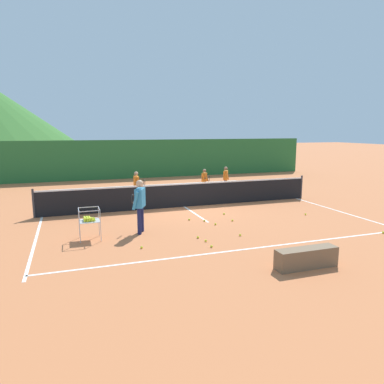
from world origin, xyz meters
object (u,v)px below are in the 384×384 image
Objects in this scene: tennis_ball_5 at (198,237)px; tennis_ball_10 at (383,232)px; student_2 at (226,177)px; tennis_ball_3 at (232,220)px; tennis_ball_7 at (206,241)px; courtside_bench at (306,258)px; instructor at (140,201)px; tennis_ball_9 at (204,221)px; ball_cart at (89,219)px; tennis_ball_11 at (189,219)px; tennis_ball_0 at (142,247)px; student_0 at (137,183)px; tennis_ball_2 at (215,224)px; student_1 at (205,179)px; tennis_ball_8 at (240,235)px; tennis_net at (184,195)px; tennis_ball_1 at (306,214)px; tennis_ball_4 at (212,246)px; tennis_ball_6 at (224,214)px.

tennis_ball_5 and tennis_ball_10 have the same top height.
student_2 is 5.73m from tennis_ball_3.
courtside_bench is (1.48, -2.52, 0.20)m from tennis_ball_7.
instructor reaches higher than tennis_ball_9.
ball_cart is 13.22× the size of tennis_ball_5.
instructor is at bearing -133.94° from student_2.
tennis_ball_3 and tennis_ball_11 have the same top height.
tennis_ball_0 is 1.00× the size of tennis_ball_11.
student_0 is 5.15m from tennis_ball_2.
student_1 is 9.79m from courtside_bench.
tennis_net is at bearing 93.96° from tennis_ball_8.
tennis_ball_1 and tennis_ball_3 have the same top height.
student_1 reaches higher than tennis_ball_0.
tennis_net is at bearing 106.93° from tennis_ball_3.
tennis_ball_0 is 3.33m from tennis_ball_9.
tennis_ball_11 is (1.89, 0.93, -0.94)m from instructor.
tennis_ball_4 is at bearing -116.98° from student_2.
tennis_ball_4 is 0.05× the size of courtside_bench.
tennis_ball_1 is 1.00× the size of tennis_ball_10.
tennis_net is 3.07m from tennis_ball_2.
ball_cart is 13.22× the size of tennis_ball_11.
tennis_net is at bearing 118.39° from tennis_ball_6.
instructor is 23.98× the size of tennis_ball_1.
courtside_bench is at bearing -52.93° from instructor.
tennis_ball_9 and tennis_ball_10 have the same top height.
ball_cart reaches higher than tennis_ball_8.
tennis_ball_2 is 1.00× the size of tennis_ball_3.
instructor is 2.07m from tennis_ball_5.
tennis_ball_2 is 1.51m from tennis_ball_6.
student_2 is 19.22× the size of tennis_ball_2.
ball_cart is at bearing -139.99° from tennis_net.
tennis_ball_8 is at bearing -102.69° from student_1.
tennis_ball_4 is (-0.99, -2.08, 0.00)m from tennis_ball_2.
tennis_ball_2 is at bearing -88.12° from tennis_net.
instructor is 2.69m from tennis_ball_4.
tennis_ball_6 is 1.00× the size of tennis_ball_10.
tennis_ball_3 is (-1.04, -5.35, -0.70)m from student_1.
tennis_ball_10 is (5.50, -1.40, 0.00)m from tennis_ball_5.
student_1 is 17.94× the size of tennis_ball_2.
student_0 reaches higher than student_1.
tennis_ball_3 is (3.26, 0.33, -0.94)m from instructor.
tennis_net is 2.41m from student_0.
tennis_ball_1 is at bearing 53.41° from courtside_bench.
student_2 is at bearing 98.67° from tennis_ball_1.
tennis_ball_10 is at bearing -46.92° from tennis_ball_6.
student_0 is 6.46m from tennis_ball_7.
student_0 is at bearing 80.49° from tennis_ball_0.
tennis_ball_5 is 5.67m from tennis_ball_10.
tennis_ball_1 is 5.33m from courtside_bench.
tennis_ball_7 is at bearing -97.85° from tennis_ball_11.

